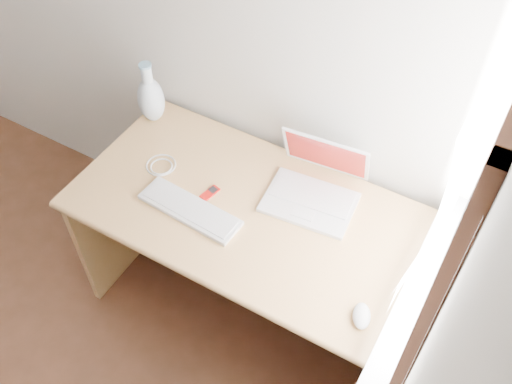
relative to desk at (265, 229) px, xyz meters
The scene contains 9 objects.
window 1.03m from the desk, 12.24° to the right, with size 0.11×0.99×1.10m.
desk is the anchor object (origin of this frame).
laptop 0.33m from the desk, 30.14° to the left, with size 0.36×0.31×0.23m.
external_keyboard 0.37m from the desk, 135.12° to the right, with size 0.42×0.15×0.02m.
mouse 0.65m from the desk, 29.72° to the right, with size 0.06×0.10×0.03m, color white.
ipod 0.31m from the desk, 153.45° to the right, with size 0.05×0.09×0.01m.
cable_coil 0.50m from the desk, behind, with size 0.12×0.12×0.01m, color white.
remote 0.46m from the desk, 152.84° to the right, with size 0.03×0.09×0.01m, color white.
vase 0.74m from the desk, 167.23° to the left, with size 0.11×0.11×0.29m.
Camera 1 is at (1.72, 0.19, 2.42)m, focal length 40.00 mm.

